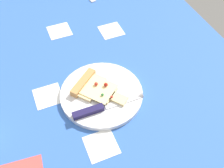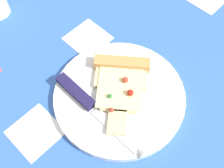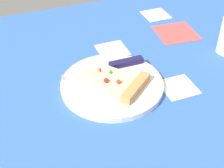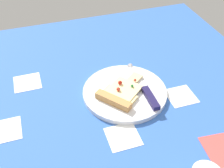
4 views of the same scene
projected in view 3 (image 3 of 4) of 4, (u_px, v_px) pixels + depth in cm
name	position (u px, v px, depth cm)	size (l,w,h in cm)	color
ground_plane	(150.00, 108.00, 82.98)	(125.23, 125.23, 3.00)	#3360B7
plate	(112.00, 85.00, 86.89)	(27.42, 27.42, 1.59)	silver
pizza_slice	(121.00, 83.00, 84.87)	(17.04, 18.42, 2.63)	beige
knife	(112.00, 66.00, 91.19)	(24.02, 2.33, 2.45)	silver
napkin	(176.00, 33.00, 109.80)	(13.00, 13.00, 0.40)	#E54C47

